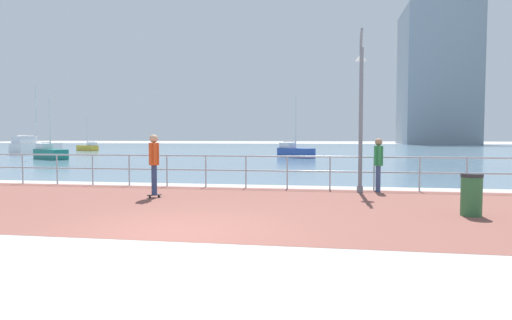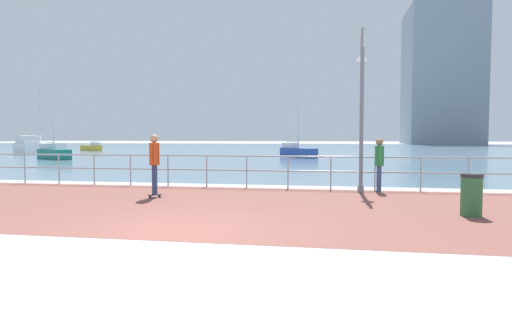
% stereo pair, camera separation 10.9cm
% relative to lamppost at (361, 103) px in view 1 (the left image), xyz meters
% --- Properties ---
extents(ground, '(220.00, 220.00, 0.00)m').
position_rel_lamppost_xyz_m(ground, '(-3.72, 33.59, -2.79)').
color(ground, '#ADAAA5').
extents(brick_paving, '(28.00, 7.53, 0.01)m').
position_rel_lamppost_xyz_m(brick_paving, '(-3.72, -3.33, -2.79)').
color(brick_paving, brown).
rests_on(brick_paving, ground).
extents(harbor_water, '(180.00, 88.00, 0.00)m').
position_rel_lamppost_xyz_m(harbor_water, '(-3.72, 45.43, -2.79)').
color(harbor_water, slate).
rests_on(harbor_water, ground).
extents(waterfront_railing, '(25.25, 0.06, 1.10)m').
position_rel_lamppost_xyz_m(waterfront_railing, '(-3.72, 0.43, -2.03)').
color(waterfront_railing, '#9EADB7').
rests_on(waterfront_railing, ground).
extents(lamppost, '(0.36, 0.82, 5.04)m').
position_rel_lamppost_xyz_m(lamppost, '(0.00, 0.00, 0.00)').
color(lamppost, slate).
rests_on(lamppost, ground).
extents(skateboarder, '(0.40, 0.52, 1.79)m').
position_rel_lamppost_xyz_m(skateboarder, '(-5.84, -2.31, -1.71)').
color(skateboarder, black).
rests_on(skateboarder, ground).
extents(bystander, '(0.25, 0.55, 1.68)m').
position_rel_lamppost_xyz_m(bystander, '(0.57, 0.08, -1.80)').
color(bystander, '#384C7A').
rests_on(bystander, ground).
extents(trash_bin, '(0.46, 0.46, 0.93)m').
position_rel_lamppost_xyz_m(trash_bin, '(2.10, -3.81, -2.32)').
color(trash_bin, '#2D6638').
rests_on(trash_bin, ground).
extents(sailboat_ivory, '(2.50, 5.24, 7.08)m').
position_rel_lamppost_xyz_m(sailboat_ivory, '(-29.35, 24.42, -2.11)').
color(sailboat_ivory, white).
rests_on(sailboat_ivory, ground).
extents(sailboat_white, '(3.31, 3.40, 5.09)m').
position_rel_lamppost_xyz_m(sailboat_white, '(-3.65, 21.87, -2.30)').
color(sailboat_white, '#284799').
rests_on(sailboat_white, ground).
extents(sailboat_navy, '(3.63, 2.82, 5.03)m').
position_rel_lamppost_xyz_m(sailboat_navy, '(-21.82, 15.89, -2.31)').
color(sailboat_navy, '#197266').
rests_on(sailboat_navy, ground).
extents(sailboat_blue, '(3.23, 2.19, 4.37)m').
position_rel_lamppost_xyz_m(sailboat_blue, '(-29.69, 34.44, -2.37)').
color(sailboat_blue, gold).
rests_on(sailboat_blue, ground).
extents(tower_glass, '(15.52, 15.88, 32.75)m').
position_rel_lamppost_xyz_m(tower_glass, '(23.94, 91.52, 12.75)').
color(tower_glass, '#8493A3').
rests_on(tower_glass, ground).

